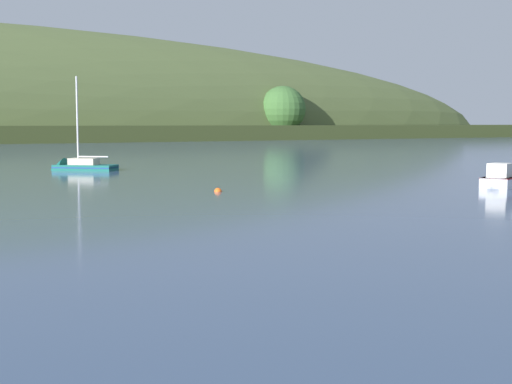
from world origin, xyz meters
name	(u,v)px	position (x,y,z in m)	size (l,w,h in m)	color
sailboat_far_left	(77,169)	(6.09, 75.40, 0.16)	(6.54, 5.98, 10.08)	#0F564C
fishing_boat_moored	(503,182)	(27.89, 42.94, 0.36)	(5.78, 4.03, 3.41)	white
mooring_buoy_foreground	(218,192)	(8.59, 49.21, 0.00)	(0.51, 0.51, 0.59)	#EA5B19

